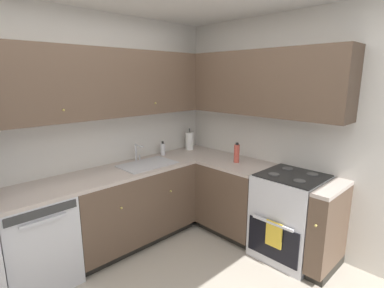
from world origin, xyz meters
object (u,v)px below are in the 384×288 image
oven_range (290,215)px  oil_bottle (237,153)px  soap_bottle (163,149)px  paper_towel_roll (189,141)px  dishwasher (36,240)px

oven_range → oil_bottle: 0.89m
soap_bottle → oil_bottle: size_ratio=0.77×
paper_towel_roll → oil_bottle: (-0.04, -0.84, -0.01)m
dishwasher → oven_range: (2.06, -1.39, 0.02)m
dishwasher → oil_bottle: 2.23m
dishwasher → paper_towel_roll: paper_towel_roll is taller
oven_range → oil_bottle: bearing=91.5°
dishwasher → paper_towel_roll: bearing=4.4°
oven_range → dishwasher: bearing=146.1°
soap_bottle → oil_bottle: oil_bottle is taller
oven_range → paper_towel_roll: 1.64m
dishwasher → soap_bottle: 1.72m
paper_towel_roll → oven_range: bearing=-90.8°
oven_range → paper_towel_roll: paper_towel_roll is taller
dishwasher → oil_bottle: oil_bottle is taller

